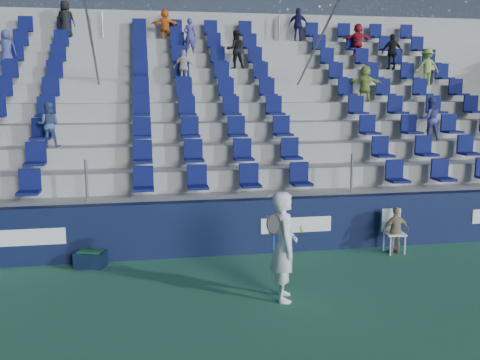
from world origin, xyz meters
name	(u,v)px	position (x,y,z in m)	size (l,w,h in m)	color
ground	(258,311)	(0.00, 0.00, 0.00)	(70.00, 70.00, 0.00)	#2F6E4F
sponsor_wall	(228,227)	(0.00, 3.15, 0.60)	(24.00, 0.32, 1.20)	#0F1737
grandstand	(202,137)	(0.01, 8.24, 2.14)	(24.00, 8.17, 6.63)	#A0A09B
tennis_player	(284,246)	(0.53, 0.42, 0.95)	(0.69, 0.75, 1.89)	white
line_judge_chair	(393,228)	(3.63, 2.65, 0.55)	(0.46, 0.47, 0.96)	white
line_judge	(396,231)	(3.63, 2.50, 0.52)	(0.61, 0.25, 1.04)	tan
ball_bin	(91,258)	(-2.91, 2.75, 0.18)	(0.68, 0.54, 0.33)	#101B3A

